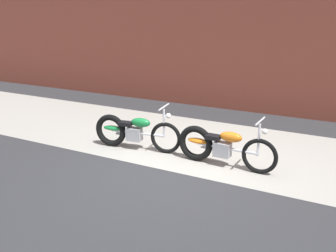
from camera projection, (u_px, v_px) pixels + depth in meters
ground_plane at (169, 171)px, 6.99m from camera, size 80.00×80.00×0.00m
sidewalk_slab at (205, 143)px, 8.47m from camera, size 36.00×3.50×0.01m
brick_building_wall at (254, 12)px, 10.53m from camera, size 36.00×0.50×5.72m
motorcycle_green at (131, 131)px, 8.03m from camera, size 2.00×0.58×1.03m
motorcycle_orange at (219, 146)px, 7.16m from camera, size 2.01×0.58×1.03m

